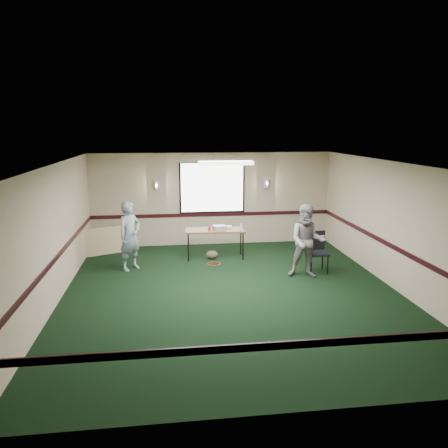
{
  "coord_description": "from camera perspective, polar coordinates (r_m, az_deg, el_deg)",
  "views": [
    {
      "loc": [
        -1.27,
        -8.55,
        3.4
      ],
      "look_at": [
        0.0,
        1.3,
        1.2
      ],
      "focal_mm": 35.0,
      "sensor_mm": 36.0,
      "label": 1
    }
  ],
  "objects": [
    {
      "name": "folding_table",
      "position": [
        11.5,
        -1.16,
        -0.99
      ],
      "size": [
        1.58,
        0.69,
        0.78
      ],
      "rotation": [
        0.0,
        0.0,
        -0.04
      ],
      "color": "brown",
      "rests_on": "ground"
    },
    {
      "name": "game_console",
      "position": [
        11.69,
        0.49,
        -0.36
      ],
      "size": [
        0.22,
        0.18,
        0.05
      ],
      "primitive_type": "cube",
      "rotation": [
        0.0,
        0.0,
        -0.04
      ],
      "color": "white",
      "rests_on": "folding_table"
    },
    {
      "name": "person_right",
      "position": [
        10.2,
        10.8,
        -2.21
      ],
      "size": [
        0.96,
        0.82,
        1.7
      ],
      "primitive_type": "imported",
      "rotation": [
        0.0,
        0.0,
        -0.24
      ],
      "color": "#6C7CA8",
      "rests_on": "ground"
    },
    {
      "name": "projector",
      "position": [
        11.46,
        -0.62,
        -0.47
      ],
      "size": [
        0.37,
        0.33,
        0.11
      ],
      "primitive_type": "cube",
      "rotation": [
        0.0,
        0.0,
        0.17
      ],
      "color": "#96959D",
      "rests_on": "folding_table"
    },
    {
      "name": "folded_table",
      "position": [
        12.37,
        -15.14,
        -2.13
      ],
      "size": [
        1.41,
        0.79,
        0.74
      ],
      "primitive_type": "cube",
      "rotation": [
        -0.21,
        0.0,
        0.42
      ],
      "color": "tan",
      "rests_on": "ground"
    },
    {
      "name": "conference_chair",
      "position": [
        10.74,
        11.99,
        -3.1
      ],
      "size": [
        0.49,
        0.51,
        0.96
      ],
      "rotation": [
        0.0,
        0.0,
        -0.04
      ],
      "color": "black",
      "rests_on": "ground"
    },
    {
      "name": "room_shell",
      "position": [
        10.9,
        -0.56,
        2.88
      ],
      "size": [
        8.0,
        8.02,
        8.0
      ],
      "color": "#CBAF92",
      "rests_on": "ground"
    },
    {
      "name": "person_left",
      "position": [
        10.77,
        -12.18,
        -1.54
      ],
      "size": [
        0.72,
        0.72,
        1.68
      ],
      "primitive_type": "imported",
      "rotation": [
        0.0,
        0.0,
        0.77
      ],
      "color": "teal",
      "rests_on": "ground"
    },
    {
      "name": "duffel_bag",
      "position": [
        11.57,
        -1.58,
        -4.03
      ],
      "size": [
        0.38,
        0.34,
        0.22
      ],
      "primitive_type": "ellipsoid",
      "rotation": [
        0.0,
        0.0,
        -0.4
      ],
      "color": "#4B452B",
      "rests_on": "ground"
    },
    {
      "name": "water_bottle",
      "position": [
        11.36,
        2.22,
        -0.41
      ],
      "size": [
        0.05,
        0.05,
        0.18
      ],
      "primitive_type": "cylinder",
      "color": "#96DEF7",
      "rests_on": "folding_table"
    },
    {
      "name": "ground",
      "position": [
        9.29,
        1.04,
        -8.98
      ],
      "size": [
        8.0,
        8.0,
        0.0
      ],
      "primitive_type": "plane",
      "color": "black",
      "rests_on": "ground"
    },
    {
      "name": "cable_coil",
      "position": [
        11.17,
        -1.31,
        -5.19
      ],
      "size": [
        0.36,
        0.36,
        0.02
      ],
      "primitive_type": "torus",
      "rotation": [
        0.0,
        0.0,
        -0.04
      ],
      "color": "red",
      "rests_on": "ground"
    },
    {
      "name": "red_cup",
      "position": [
        11.4,
        -1.92,
        -0.55
      ],
      "size": [
        0.07,
        0.07,
        0.11
      ],
      "primitive_type": "cylinder",
      "color": "red",
      "rests_on": "folding_table"
    }
  ]
}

